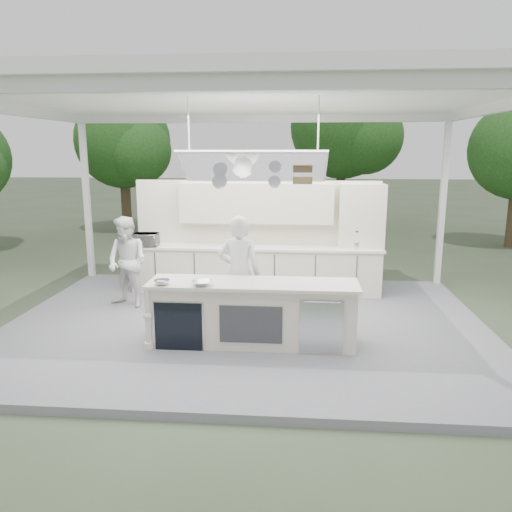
# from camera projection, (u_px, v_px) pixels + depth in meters

# --- Properties ---
(ground) EXTENTS (90.00, 90.00, 0.00)m
(ground) POSITION_uv_depth(u_px,v_px,m) (246.00, 329.00, 8.46)
(ground) COLOR #3E4B33
(ground) RESTS_ON ground
(stage_deck) EXTENTS (8.00, 6.00, 0.12)m
(stage_deck) POSITION_uv_depth(u_px,v_px,m) (246.00, 326.00, 8.45)
(stage_deck) COLOR slate
(stage_deck) RESTS_ON ground
(tent) EXTENTS (8.20, 6.20, 3.86)m
(tent) POSITION_uv_depth(u_px,v_px,m) (245.00, 101.00, 7.67)
(tent) COLOR white
(tent) RESTS_ON ground
(demo_island) EXTENTS (3.10, 0.79, 0.95)m
(demo_island) POSITION_uv_depth(u_px,v_px,m) (252.00, 313.00, 7.43)
(demo_island) COLOR beige
(demo_island) RESTS_ON stage_deck
(back_counter) EXTENTS (5.08, 0.72, 0.95)m
(back_counter) POSITION_uv_depth(u_px,v_px,m) (256.00, 269.00, 10.18)
(back_counter) COLOR beige
(back_counter) RESTS_ON stage_deck
(back_wall_unit) EXTENTS (5.05, 0.48, 2.25)m
(back_wall_unit) POSITION_uv_depth(u_px,v_px,m) (278.00, 220.00, 10.15)
(back_wall_unit) COLOR beige
(back_wall_unit) RESTS_ON stage_deck
(tree_cluster) EXTENTS (19.55, 9.40, 5.85)m
(tree_cluster) POSITION_uv_depth(u_px,v_px,m) (270.00, 141.00, 17.31)
(tree_cluster) COLOR #463823
(tree_cluster) RESTS_ON ground
(head_chef) EXTENTS (0.70, 0.48, 1.86)m
(head_chef) POSITION_uv_depth(u_px,v_px,m) (239.00, 273.00, 7.95)
(head_chef) COLOR silver
(head_chef) RESTS_ON stage_deck
(sous_chef) EXTENTS (0.99, 0.89, 1.68)m
(sous_chef) POSITION_uv_depth(u_px,v_px,m) (127.00, 262.00, 9.16)
(sous_chef) COLOR silver
(sous_chef) RESTS_ON stage_deck
(toaster_oven) EXTENTS (0.49, 0.33, 0.27)m
(toaster_oven) POSITION_uv_depth(u_px,v_px,m) (146.00, 240.00, 10.04)
(toaster_oven) COLOR silver
(toaster_oven) RESTS_ON back_counter
(bowl_large) EXTENTS (0.31, 0.31, 0.07)m
(bowl_large) POSITION_uv_depth(u_px,v_px,m) (202.00, 283.00, 7.15)
(bowl_large) COLOR silver
(bowl_large) RESTS_ON demo_island
(bowl_small) EXTENTS (0.24, 0.24, 0.07)m
(bowl_small) POSITION_uv_depth(u_px,v_px,m) (162.00, 282.00, 7.20)
(bowl_small) COLOR #AEB0B5
(bowl_small) RESTS_ON demo_island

